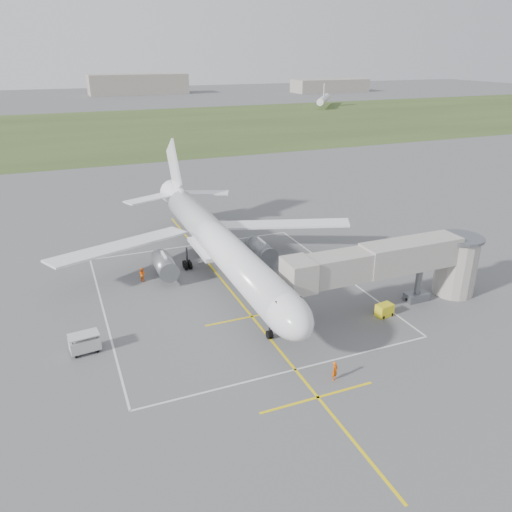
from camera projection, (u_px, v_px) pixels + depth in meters
name	position (u px, v px, depth m)	size (l,w,h in m)	color
ground	(221.00, 279.00, 59.88)	(700.00, 700.00, 0.00)	#4E4E51
grass_strip	(100.00, 130.00, 171.04)	(700.00, 120.00, 0.02)	#35491F
apron_markings	(238.00, 299.00, 54.90)	(28.20, 60.00, 0.01)	yellow
airliner	(218.00, 242.00, 58.84)	(38.93, 46.75, 13.52)	white
jet_bridge	(404.00, 264.00, 52.05)	(23.40, 5.00, 7.20)	gray
gpu_unit	(385.00, 310.00, 51.27)	(1.86, 1.43, 1.28)	yellow
baggage_cart	(85.00, 343.00, 44.95)	(2.78, 1.85, 1.83)	#B9B9B9
ramp_worker_nose	(335.00, 371.00, 41.17)	(0.63, 0.41, 1.72)	#E25307
ramp_worker_wing	(142.00, 274.00, 59.02)	(0.81, 0.63, 1.66)	#FB6007
distant_hangars	(42.00, 90.00, 279.00)	(345.00, 49.00, 12.00)	gray
distant_aircraft	(114.00, 107.00, 208.83)	(212.90, 33.74, 8.85)	white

